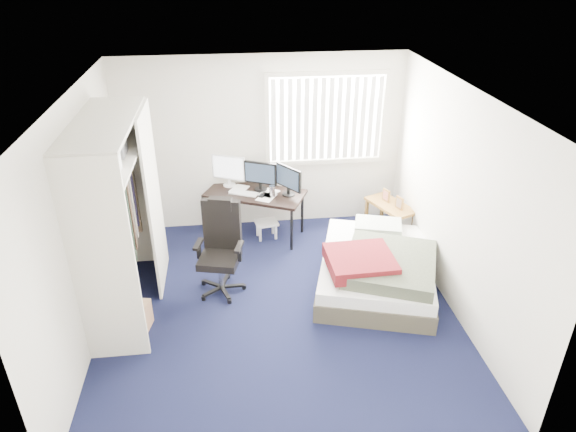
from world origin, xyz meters
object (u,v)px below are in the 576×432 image
at_px(bed, 377,267).
at_px(nightstand, 390,208).
at_px(desk, 256,189).
at_px(office_chair, 221,256).

bearing_deg(bed, nightstand, 66.59).
height_order(desk, nightstand, desk).
bearing_deg(desk, office_chair, -111.54).
relative_size(desk, bed, 0.72).
height_order(office_chair, bed, office_chair).
relative_size(desk, office_chair, 1.29).
distance_m(office_chair, nightstand, 2.58).
bearing_deg(office_chair, nightstand, 22.25).
distance_m(desk, nightstand, 1.92).
bearing_deg(desk, nightstand, -9.32).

